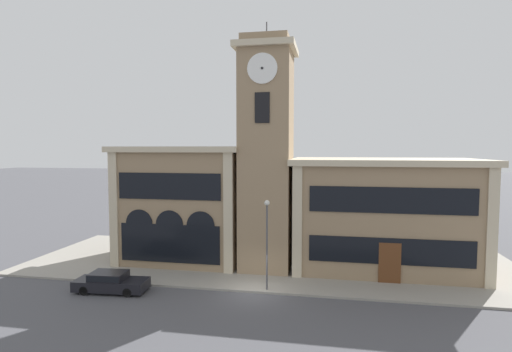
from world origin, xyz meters
TOP-DOWN VIEW (x-y plane):
  - ground_plane at (0.00, 0.00)m, footprint 300.00×300.00m
  - sidewalk_kerb at (0.00, 6.80)m, footprint 39.82×13.60m
  - clock_tower at (-0.00, 5.35)m, footprint 4.56×4.56m
  - town_hall_left_wing at (-7.26, 7.47)m, footprint 10.75×8.88m
  - town_hall_right_wing at (9.07, 7.48)m, footprint 14.38×8.88m
  - parked_car_near at (-9.45, -1.44)m, footprint 4.90×2.13m
  - street_lamp at (0.82, 0.48)m, footprint 0.36×0.36m

SIDE VIEW (x-z plane):
  - ground_plane at x=0.00m, z-range 0.00..0.00m
  - sidewalk_kerb at x=0.00m, z-range 0.00..0.15m
  - parked_car_near at x=-9.45m, z-range 0.03..1.36m
  - street_lamp at x=0.82m, z-range 1.07..7.09m
  - town_hall_right_wing at x=9.07m, z-range 0.03..8.79m
  - town_hall_left_wing at x=-7.26m, z-range 0.03..9.75m
  - clock_tower at x=0.00m, z-range -0.54..18.63m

